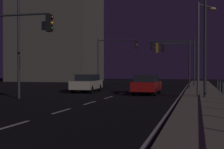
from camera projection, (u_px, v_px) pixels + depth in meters
ground_plane at (110, 97)px, 22.87m from camera, size 112.00×112.00×0.00m
sidewalk_right at (204, 98)px, 21.20m from camera, size 2.87×77.00×0.14m
lane_markings_center at (122, 94)px, 26.25m from camera, size 0.14×50.00×0.01m
lane_edge_line at (182, 93)px, 26.46m from camera, size 0.14×53.00×0.01m
car at (147, 84)px, 25.39m from camera, size 1.85×4.41×1.57m
car_oncoming at (87, 83)px, 28.21m from camera, size 2.05×4.49×1.57m
traffic_light_near_left at (173, 54)px, 31.63m from camera, size 3.48×0.71×4.82m
traffic_light_near_right at (16, 38)px, 18.01m from camera, size 4.12×0.36×5.27m
traffic_light_far_left at (180, 54)px, 37.36m from camera, size 3.90×0.34×5.25m
traffic_light_far_right at (115, 52)px, 37.46m from camera, size 4.69×0.90×5.74m
traffic_light_far_center at (175, 52)px, 38.06m from camera, size 5.23×0.95×5.59m
street_lamp_corner at (201, 31)px, 20.98m from camera, size 1.83×0.44×7.29m
street_lamp_far_end at (201, 39)px, 22.68m from camera, size 1.37×1.67×6.57m
street_lamp_across_street at (23, 25)px, 21.35m from camera, size 2.36×0.57×8.24m
building_distant at (57, 3)px, 61.49m from camera, size 15.39×12.32×29.99m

